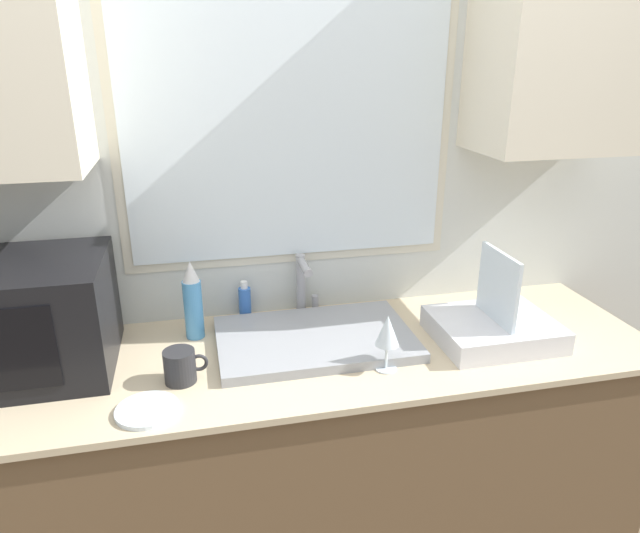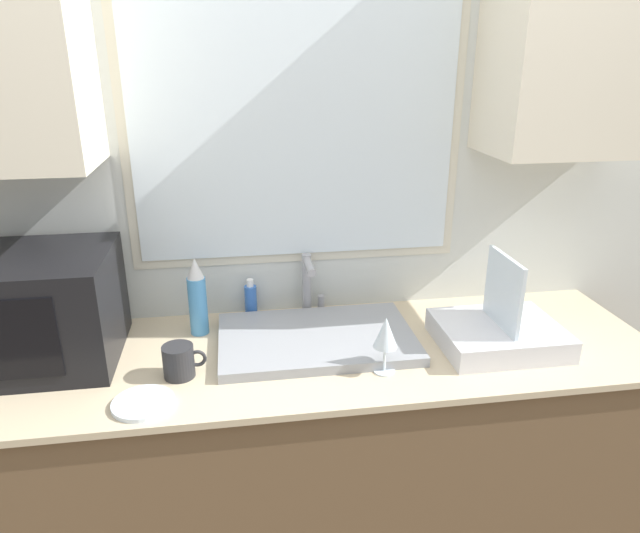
# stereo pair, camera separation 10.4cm
# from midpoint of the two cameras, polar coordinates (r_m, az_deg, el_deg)

# --- Properties ---
(countertop) EXTENTS (2.13, 0.64, 0.93)m
(countertop) POSITION_cam_midpoint_polar(r_m,az_deg,el_deg) (2.01, 0.72, -19.94)
(countertop) COLOR brown
(countertop) RESTS_ON ground_plane
(wall_back) EXTENTS (6.00, 0.38, 2.60)m
(wall_back) POSITION_cam_midpoint_polar(r_m,az_deg,el_deg) (1.86, -0.69, 9.50)
(wall_back) COLOR silver
(wall_back) RESTS_ON ground_plane
(sink_basin) EXTENTS (0.60, 0.39, 0.03)m
(sink_basin) POSITION_cam_midpoint_polar(r_m,az_deg,el_deg) (1.78, 1.33, -7.24)
(sink_basin) COLOR gray
(sink_basin) RESTS_ON countertop
(faucet) EXTENTS (0.08, 0.15, 0.21)m
(faucet) POSITION_cam_midpoint_polar(r_m,az_deg,el_deg) (1.92, 0.42, -1.48)
(faucet) COLOR #99999E
(faucet) RESTS_ON countertop
(microwave) EXTENTS (0.42, 0.40, 0.32)m
(microwave) POSITION_cam_midpoint_polar(r_m,az_deg,el_deg) (1.80, -24.88, -3.84)
(microwave) COLOR black
(microwave) RESTS_ON countertop
(dish_rack) EXTENTS (0.36, 0.30, 0.29)m
(dish_rack) POSITION_cam_midpoint_polar(r_m,az_deg,el_deg) (1.85, 18.98, -6.23)
(dish_rack) COLOR silver
(dish_rack) RESTS_ON countertop
(spray_bottle) EXTENTS (0.06, 0.06, 0.26)m
(spray_bottle) POSITION_cam_midpoint_polar(r_m,az_deg,el_deg) (1.82, -10.58, -3.10)
(spray_bottle) COLOR #4C99D8
(spray_bottle) RESTS_ON countertop
(soap_bottle) EXTENTS (0.04, 0.04, 0.13)m
(soap_bottle) POSITION_cam_midpoint_polar(r_m,az_deg,el_deg) (1.94, -5.42, -3.35)
(soap_bottle) COLOR blue
(soap_bottle) RESTS_ON countertop
(mug_near_sink) EXTENTS (0.12, 0.09, 0.09)m
(mug_near_sink) POSITION_cam_midpoint_polar(r_m,az_deg,el_deg) (1.63, -12.11, -9.28)
(mug_near_sink) COLOR #262628
(mug_near_sink) RESTS_ON countertop
(wine_glass) EXTENTS (0.07, 0.07, 0.17)m
(wine_glass) POSITION_cam_midpoint_polar(r_m,az_deg,el_deg) (1.60, 8.45, -6.72)
(wine_glass) COLOR silver
(wine_glass) RESTS_ON countertop
(small_plate) EXTENTS (0.16, 0.16, 0.01)m
(small_plate) POSITION_cam_midpoint_polar(r_m,az_deg,el_deg) (1.55, -15.41, -13.07)
(small_plate) COLOR silver
(small_plate) RESTS_ON countertop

